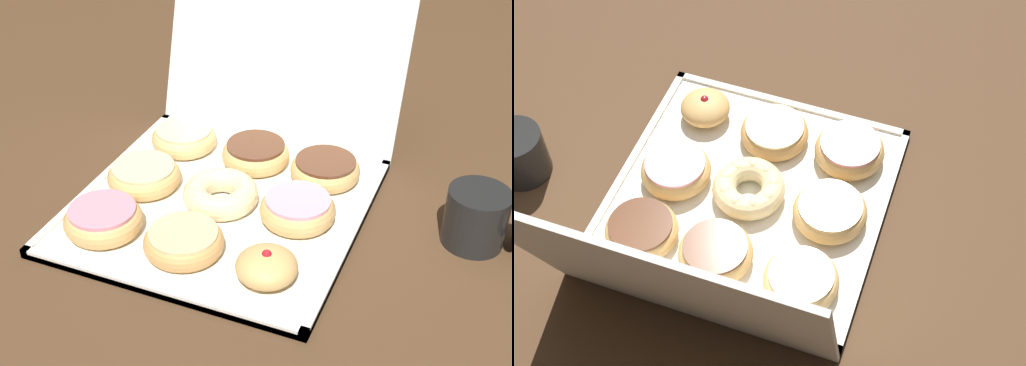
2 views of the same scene
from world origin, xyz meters
TOP-DOWN VIEW (x-y plane):
  - ground_plane at (0.00, 0.00)m, footprint 3.00×3.00m
  - donut_box at (0.00, 0.00)m, footprint 0.42×0.42m
  - box_lid_open at (0.00, 0.28)m, footprint 0.42×0.13m
  - pink_frosted_donut_0 at (-0.13, -0.12)m, footprint 0.11×0.11m
  - glazed_ring_donut_1 at (-0.00, -0.12)m, footprint 0.11×0.11m
  - jelly_filled_donut_2 at (0.13, -0.13)m, footprint 0.08×0.08m
  - glazed_ring_donut_3 at (-0.13, 0.00)m, footprint 0.11×0.11m
  - cruller_donut_4 at (0.00, 0.00)m, footprint 0.11×0.11m
  - pink_frosted_donut_5 at (0.12, 0.01)m, footprint 0.11×0.11m
  - glazed_ring_donut_6 at (-0.13, 0.13)m, footprint 0.11×0.11m
  - chocolate_frosted_donut_7 at (0.01, 0.13)m, footprint 0.11×0.11m
  - chocolate_frosted_donut_8 at (0.12, 0.13)m, footprint 0.11×0.11m
  - coffee_mug at (0.37, 0.07)m, footprint 0.11×0.09m

SIDE VIEW (x-z plane):
  - ground_plane at x=0.00m, z-range 0.00..0.00m
  - donut_box at x=0.00m, z-range 0.00..0.01m
  - glazed_ring_donut_1 at x=0.00m, z-range 0.01..0.05m
  - chocolate_frosted_donut_8 at x=0.12m, z-range 0.01..0.05m
  - glazed_ring_donut_6 at x=-0.13m, z-range 0.01..0.05m
  - glazed_ring_donut_3 at x=-0.13m, z-range 0.01..0.05m
  - chocolate_frosted_donut_7 at x=0.01m, z-range 0.01..0.05m
  - cruller_donut_4 at x=0.00m, z-range 0.01..0.05m
  - pink_frosted_donut_5 at x=0.12m, z-range 0.01..0.05m
  - pink_frosted_donut_0 at x=-0.13m, z-range 0.01..0.05m
  - jelly_filled_donut_2 at x=0.13m, z-range 0.01..0.06m
  - coffee_mug at x=0.37m, z-range 0.00..0.09m
  - box_lid_open at x=0.00m, z-range 0.00..0.37m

